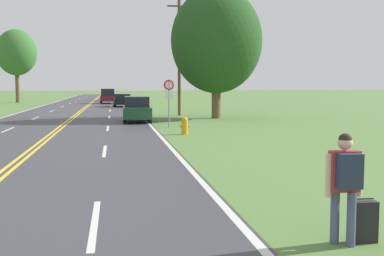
{
  "coord_description": "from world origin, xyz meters",
  "views": [
    {
      "loc": [
        2.92,
        -0.61,
        2.34
      ],
      "look_at": [
        4.98,
        12.09,
        1.18
      ],
      "focal_mm": 45.0,
      "sensor_mm": 36.0,
      "label": 1
    }
  ],
  "objects": [
    {
      "name": "suitcase",
      "position": [
        6.56,
        5.88,
        0.31
      ],
      "size": [
        0.39,
        0.17,
        0.67
      ],
      "rotation": [
        0.0,
        0.0,
        1.54
      ],
      "color": "black",
      "rests_on": "ground"
    },
    {
      "name": "car_dark_green_sedan_nearest",
      "position": [
        4.33,
        30.01,
        0.81
      ],
      "size": [
        1.82,
        4.33,
        1.61
      ],
      "rotation": [
        0.0,
        0.0,
        -1.6
      ],
      "color": "black",
      "rests_on": "ground"
    },
    {
      "name": "utility_pole_midground",
      "position": [
        7.86,
        35.91,
        4.58
      ],
      "size": [
        1.8,
        0.24,
        8.85
      ],
      "color": "brown",
      "rests_on": "ground"
    },
    {
      "name": "car_maroon_suv_mid_near",
      "position": [
        2.15,
        60.88,
        0.98
      ],
      "size": [
        1.86,
        3.93,
        1.85
      ],
      "rotation": [
        0.0,
        0.0,
        -1.57
      ],
      "color": "black",
      "rests_on": "ground"
    },
    {
      "name": "tree_left_verge",
      "position": [
        10.0,
        32.44,
        5.38
      ],
      "size": [
        6.33,
        6.33,
        9.04
      ],
      "color": "brown",
      "rests_on": "ground"
    },
    {
      "name": "tree_mid_treeline",
      "position": [
        -9.75,
        66.42,
        6.59
      ],
      "size": [
        5.27,
        5.27,
        9.65
      ],
      "color": "brown",
      "rests_on": "ground"
    },
    {
      "name": "hitchhiker_person",
      "position": [
        6.2,
        5.79,
        1.01
      ],
      "size": [
        0.56,
        0.41,
        1.65
      ],
      "rotation": [
        0.0,
        0.0,
        1.54
      ],
      "color": "#475175",
      "rests_on": "ground"
    },
    {
      "name": "car_black_hatchback_approaching",
      "position": [
        3.78,
        51.61,
        0.75
      ],
      "size": [
        1.93,
        4.09,
        1.39
      ],
      "rotation": [
        0.0,
        0.0,
        -1.54
      ],
      "color": "black",
      "rests_on": "ground"
    },
    {
      "name": "traffic_sign",
      "position": [
        5.89,
        25.63,
        1.99
      ],
      "size": [
        0.6,
        0.1,
        2.64
      ],
      "color": "gray",
      "rests_on": "ground"
    },
    {
      "name": "car_dark_blue_sedan_mid_far",
      "position": [
        2.02,
        70.89,
        0.79
      ],
      "size": [
        2.06,
        4.38,
        1.56
      ],
      "rotation": [
        0.0,
        0.0,
        -1.61
      ],
      "color": "black",
      "rests_on": "ground"
    },
    {
      "name": "fire_hydrant",
      "position": [
        6.2,
        21.8,
        0.42
      ],
      "size": [
        0.47,
        0.31,
        0.83
      ],
      "color": "gold",
      "rests_on": "ground"
    }
  ]
}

